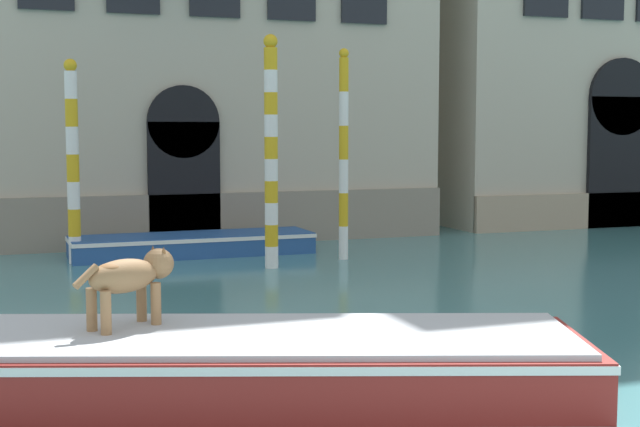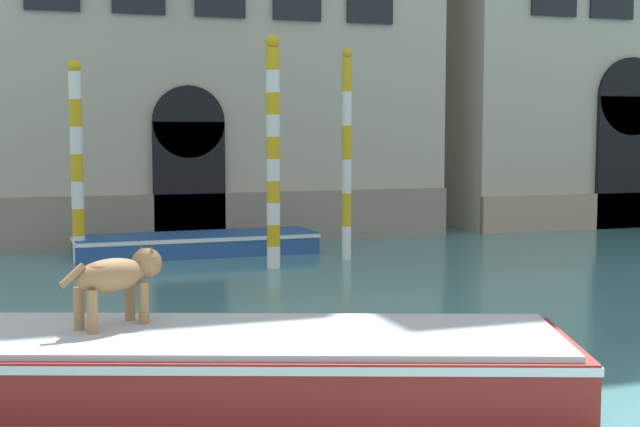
% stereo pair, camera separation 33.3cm
% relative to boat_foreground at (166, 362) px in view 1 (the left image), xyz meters
% --- Properties ---
extents(boat_foreground, '(8.55, 4.67, 0.63)m').
position_rel_boat_foreground_xyz_m(boat_foreground, '(0.00, 0.00, 0.00)').
color(boat_foreground, maroon).
rests_on(boat_foreground, ground_plane).
extents(dog_on_deck, '(1.08, 0.72, 0.79)m').
position_rel_boat_foreground_xyz_m(dog_on_deck, '(-0.28, 0.41, 0.81)').
color(dog_on_deck, '#997047').
rests_on(dog_on_deck, boat_foreground).
extents(boat_moored_near_palazzo, '(5.07, 1.46, 0.44)m').
position_rel_boat_foreground_xyz_m(boat_moored_near_palazzo, '(2.28, 9.68, -0.10)').
color(boat_moored_near_palazzo, '#234C8C').
rests_on(boat_moored_near_palazzo, ground_plane).
extents(mooring_pole_0, '(0.20, 0.20, 4.24)m').
position_rel_boat_foreground_xyz_m(mooring_pole_0, '(5.04, 8.05, 1.80)').
color(mooring_pole_0, white).
rests_on(mooring_pole_0, ground_plane).
extents(mooring_pole_1, '(0.25, 0.25, 4.00)m').
position_rel_boat_foreground_xyz_m(mooring_pole_1, '(-0.14, 9.34, 1.68)').
color(mooring_pole_1, white).
rests_on(mooring_pole_1, ground_plane).
extents(mooring_pole_3, '(0.27, 0.27, 4.40)m').
position_rel_boat_foreground_xyz_m(mooring_pole_3, '(3.34, 7.47, 1.89)').
color(mooring_pole_3, white).
rests_on(mooring_pole_3, ground_plane).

